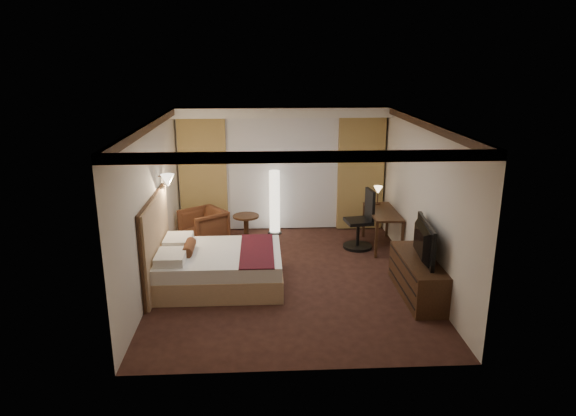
{
  "coord_description": "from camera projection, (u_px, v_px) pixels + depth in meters",
  "views": [
    {
      "loc": [
        -0.46,
        -8.19,
        3.68
      ],
      "look_at": [
        0.0,
        0.4,
        1.15
      ],
      "focal_mm": 32.0,
      "sensor_mm": 36.0,
      "label": 1
    }
  ],
  "objects": [
    {
      "name": "armchair",
      "position": [
        203.0,
        225.0,
        10.42
      ],
      "size": [
        1.05,
        1.06,
        0.8
      ],
      "primitive_type": "imported",
      "rotation": [
        0.0,
        0.0,
        -0.95
      ],
      "color": "#4B2C16",
      "rests_on": "floor"
    },
    {
      "name": "wall_sconce",
      "position": [
        168.0,
        181.0,
        8.93
      ],
      "size": [
        0.24,
        0.24,
        0.24
      ],
      "primitive_type": null,
      "color": "white",
      "rests_on": "left_wall"
    },
    {
      "name": "soffit",
      "position": [
        283.0,
        112.0,
        10.57
      ],
      "size": [
        4.5,
        0.5,
        0.2
      ],
      "primitive_type": "cube",
      "color": "white",
      "rests_on": "ceiling"
    },
    {
      "name": "desk",
      "position": [
        382.0,
        229.0,
        10.3
      ],
      "size": [
        0.55,
        1.32,
        0.75
      ],
      "primitive_type": null,
      "color": "black",
      "rests_on": "floor"
    },
    {
      "name": "headboard",
      "position": [
        156.0,
        244.0,
        8.4
      ],
      "size": [
        0.12,
        1.9,
        1.5
      ],
      "primitive_type": null,
      "color": "tan",
      "rests_on": "floor"
    },
    {
      "name": "curtain_right_drape",
      "position": [
        361.0,
        174.0,
        11.15
      ],
      "size": [
        1.0,
        0.14,
        2.45
      ],
      "primitive_type": "cube",
      "color": "tan",
      "rests_on": "back_wall"
    },
    {
      "name": "floor_lamp",
      "position": [
        275.0,
        202.0,
        10.99
      ],
      "size": [
        0.3,
        0.3,
        1.4
      ],
      "primitive_type": null,
      "color": "white",
      "rests_on": "floor"
    },
    {
      "name": "back_wall",
      "position": [
        282.0,
        169.0,
        11.17
      ],
      "size": [
        4.5,
        0.02,
        2.7
      ],
      "primitive_type": "cube",
      "color": "beige",
      "rests_on": "floor"
    },
    {
      "name": "ceiling",
      "position": [
        289.0,
        122.0,
        8.15
      ],
      "size": [
        4.5,
        5.5,
        0.01
      ],
      "primitive_type": "cube",
      "color": "white",
      "rests_on": "back_wall"
    },
    {
      "name": "office_chair",
      "position": [
        358.0,
        219.0,
        10.16
      ],
      "size": [
        0.65,
        0.65,
        1.2
      ],
      "primitive_type": null,
      "rotation": [
        0.0,
        0.0,
        0.14
      ],
      "color": "black",
      "rests_on": "floor"
    },
    {
      "name": "television",
      "position": [
        418.0,
        239.0,
        7.98
      ],
      "size": [
        0.76,
        1.19,
        0.15
      ],
      "primitive_type": "imported",
      "rotation": [
        0.0,
        0.0,
        1.47
      ],
      "color": "black",
      "rests_on": "dresser"
    },
    {
      "name": "dresser",
      "position": [
        417.0,
        277.0,
        8.16
      ],
      "size": [
        0.5,
        1.64,
        0.64
      ],
      "primitive_type": null,
      "color": "black",
      "rests_on": "floor"
    },
    {
      "name": "bed",
      "position": [
        220.0,
        268.0,
        8.58
      ],
      "size": [
        2.05,
        1.6,
        0.6
      ],
      "primitive_type": null,
      "color": "white",
      "rests_on": "floor"
    },
    {
      "name": "floor",
      "position": [
        289.0,
        278.0,
        8.91
      ],
      "size": [
        4.5,
        5.5,
        0.01
      ],
      "primitive_type": "cube",
      "color": "black",
      "rests_on": "ground"
    },
    {
      "name": "crown_molding",
      "position": [
        289.0,
        125.0,
        8.17
      ],
      "size": [
        4.5,
        5.5,
        0.12
      ],
      "primitive_type": null,
      "color": "black",
      "rests_on": "ceiling"
    },
    {
      "name": "desk_lamp",
      "position": [
        378.0,
        196.0,
        10.63
      ],
      "size": [
        0.18,
        0.18,
        0.34
      ],
      "primitive_type": null,
      "color": "#FFD899",
      "rests_on": "desk"
    },
    {
      "name": "curtain_left_drape",
      "position": [
        203.0,
        176.0,
        10.97
      ],
      "size": [
        1.0,
        0.14,
        2.45
      ],
      "primitive_type": "cube",
      "color": "tan",
      "rests_on": "back_wall"
    },
    {
      "name": "curtain_sheer",
      "position": [
        282.0,
        174.0,
        11.12
      ],
      "size": [
        2.48,
        0.04,
        2.45
      ],
      "primitive_type": "cube",
      "color": "silver",
      "rests_on": "back_wall"
    },
    {
      "name": "right_wall",
      "position": [
        422.0,
        201.0,
        8.65
      ],
      "size": [
        0.02,
        5.5,
        2.7
      ],
      "primitive_type": "cube",
      "color": "beige",
      "rests_on": "floor"
    },
    {
      "name": "side_table",
      "position": [
        246.0,
        229.0,
        10.54
      ],
      "size": [
        0.53,
        0.53,
        0.59
      ],
      "primitive_type": null,
      "color": "black",
      "rests_on": "floor"
    },
    {
      "name": "left_wall",
      "position": [
        153.0,
        205.0,
        8.42
      ],
      "size": [
        0.02,
        5.5,
        2.7
      ],
      "primitive_type": "cube",
      "color": "beige",
      "rests_on": "floor"
    }
  ]
}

